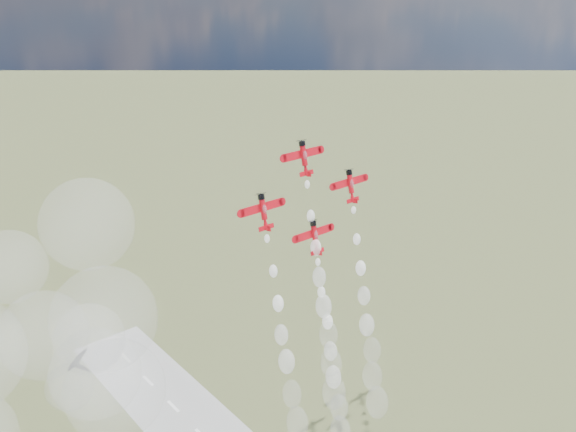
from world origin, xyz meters
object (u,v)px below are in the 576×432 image
(plane_lead, at_px, (304,157))
(plane_left, at_px, (263,211))
(plane_right, at_px, (351,185))
(plane_slot, at_px, (315,236))

(plane_lead, distance_m, plane_left, 15.33)
(plane_left, relative_size, plane_right, 1.00)
(plane_right, bearing_deg, plane_slot, -171.14)
(plane_right, height_order, plane_slot, plane_right)
(plane_lead, relative_size, plane_left, 1.00)
(plane_left, xyz_separation_m, plane_slot, (12.56, -1.96, -8.57))
(plane_left, xyz_separation_m, plane_right, (25.12, 0.00, 0.00))
(plane_lead, distance_m, plane_slot, 17.58)
(plane_lead, height_order, plane_right, plane_lead)
(plane_lead, height_order, plane_slot, plane_lead)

